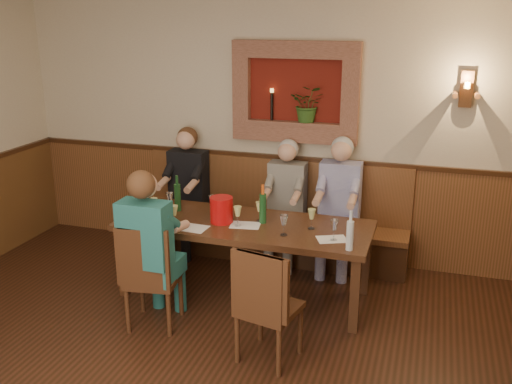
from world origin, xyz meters
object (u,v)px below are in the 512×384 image
wine_bottle_green_a (263,208)px  person_bench_mid (285,214)px  spittoon_bucket (221,210)px  water_bottle (350,235)px  chair_near_right (268,327)px  dining_table (244,230)px  person_bench_right (338,217)px  bench (271,230)px  wine_bottle_green_b (178,197)px  person_bench_left (186,202)px  person_chair_front (152,262)px  chair_near_left (154,296)px

wine_bottle_green_a → person_bench_mid: bearing=89.0°
spittoon_bucket → water_bottle: bearing=-13.3°
chair_near_right → wine_bottle_green_a: 1.26m
dining_table → person_bench_right: bearing=48.0°
bench → water_bottle: bearing=-50.9°
wine_bottle_green_a → water_bottle: wine_bottle_green_a is taller
water_bottle → wine_bottle_green_b: bearing=165.2°
bench → wine_bottle_green_a: (0.17, -0.89, 0.58)m
person_bench_left → wine_bottle_green_a: bearing=-34.3°
person_bench_mid → wine_bottle_green_a: 0.86m
bench → wine_bottle_green_a: wine_bottle_green_a is taller
person_chair_front → bench: bearing=71.4°
chair_near_right → person_bench_left: size_ratio=0.68×
chair_near_right → person_bench_right: (0.23, 1.83, 0.31)m
person_chair_front → wine_bottle_green_a: 1.16m
person_chair_front → wine_bottle_green_b: 0.97m
chair_near_left → dining_table: bearing=45.1°
person_bench_left → person_chair_front: bearing=-75.9°
person_bench_left → water_bottle: person_bench_left is taller
person_chair_front → wine_bottle_green_a: person_chair_front is taller
dining_table → chair_near_right: bearing=-61.9°
person_bench_right → wine_bottle_green_b: bearing=-154.8°
wine_bottle_green_a → water_bottle: bearing=-24.3°
bench → person_chair_front: bearing=-108.6°
chair_near_left → person_chair_front: (-0.00, 0.01, 0.32)m
person_bench_mid → spittoon_bucket: size_ratio=5.58×
person_bench_left → wine_bottle_green_a: person_bench_left is taller
water_bottle → dining_table: bearing=161.7°
dining_table → wine_bottle_green_a: (0.17, 0.05, 0.23)m
chair_near_right → spittoon_bucket: 1.33m
person_bench_mid → spittoon_bucket: (-0.39, -0.89, 0.31)m
person_bench_right → wine_bottle_green_b: size_ratio=3.94×
dining_table → person_bench_right: person_bench_right is taller
wine_bottle_green_b → water_bottle: size_ratio=1.06×
dining_table → water_bottle: bearing=-18.3°
spittoon_bucket → dining_table: bearing=12.9°
dining_table → person_bench_left: (-0.99, 0.84, -0.08)m
bench → wine_bottle_green_b: size_ratio=8.20×
chair_near_left → wine_bottle_green_b: size_ratio=2.65×
person_bench_left → chair_near_right: bearing=-50.3°
spittoon_bucket → wine_bottle_green_a: (0.38, 0.10, 0.03)m
bench → chair_near_left: size_ratio=3.09×
person_bench_mid → wine_bottle_green_b: 1.22m
bench → spittoon_bucket: bearing=-102.0°
bench → person_bench_mid: size_ratio=2.18×
dining_table → wine_bottle_green_a: 0.29m
chair_near_right → water_bottle: size_ratio=2.84×
bench → person_bench_right: bearing=-8.0°
bench → person_bench_right: size_ratio=2.08×
person_chair_front → spittoon_bucket: size_ratio=5.86×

